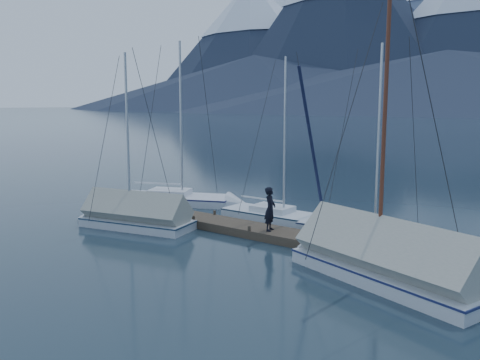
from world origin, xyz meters
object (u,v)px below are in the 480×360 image
sailboat_open_left (191,201)px  sailboat_open_right (386,235)px  sailboat_covered_near (374,262)px  person (270,209)px  sailboat_open_mid (292,220)px  sailboat_covered_far (128,218)px

sailboat_open_left → sailboat_open_right: (10.93, -0.39, -0.02)m
sailboat_covered_near → person: size_ratio=5.49×
sailboat_covered_near → sailboat_open_left: bearing=158.4°
sailboat_open_right → person: 4.73m
sailboat_open_left → person: (7.26, -3.19, 1.05)m
sailboat_open_left → sailboat_covered_near: bearing=-21.6°
sailboat_covered_near → person: bearing=161.6°
sailboat_open_right → sailboat_covered_near: sailboat_covered_near is taller
sailboat_open_left → sailboat_covered_near: sailboat_covered_near is taller
sailboat_covered_near → person: sailboat_covered_near is taller
sailboat_open_right → sailboat_open_mid: bearing=179.0°
sailboat_open_left → sailboat_covered_near: size_ratio=0.98×
sailboat_open_left → sailboat_open_mid: (6.50, -0.32, -0.02)m
sailboat_open_mid → sailboat_open_right: (4.43, -0.08, 0.01)m
sailboat_open_mid → person: (0.76, -2.87, 1.07)m
sailboat_open_mid → sailboat_covered_far: bearing=-136.3°
sailboat_open_mid → sailboat_covered_far: 7.27m
sailboat_open_left → sailboat_covered_near: (12.35, -4.88, 0.31)m
sailboat_covered_near → person: (-5.09, 1.69, 0.74)m
sailboat_open_mid → sailboat_covered_near: (5.85, -4.56, 0.34)m
sailboat_open_left → sailboat_covered_near: 13.29m
sailboat_open_mid → sailboat_open_right: bearing=-1.0°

